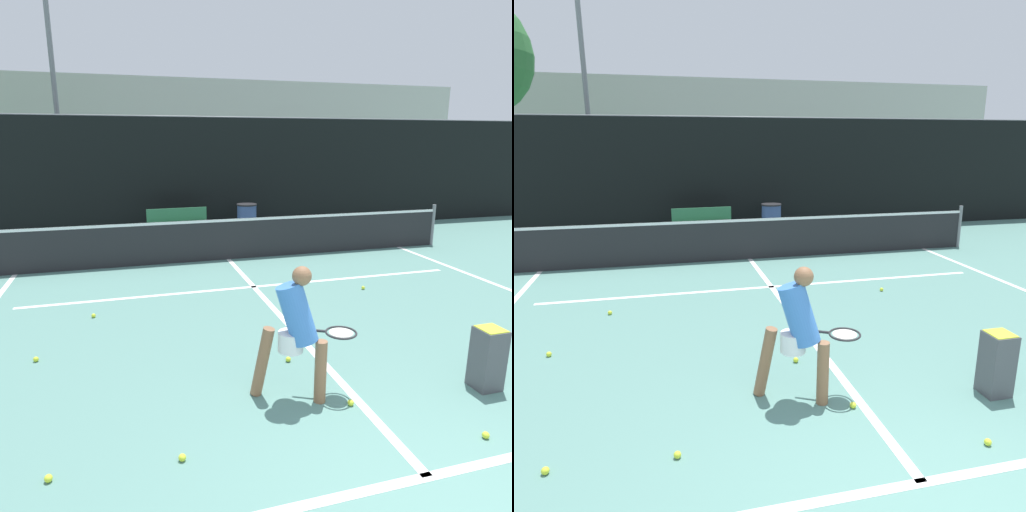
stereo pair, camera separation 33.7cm
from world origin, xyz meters
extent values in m
cube|color=white|center=(0.00, 0.61, 0.00)|extent=(11.00, 0.10, 0.01)
cube|color=white|center=(0.00, 5.83, 0.00)|extent=(8.25, 0.10, 0.01)
cube|color=white|center=(0.00, 4.29, 0.00)|extent=(0.10, 7.37, 0.01)
cylinder|color=slate|center=(5.50, 7.98, 0.53)|extent=(0.09, 0.09, 1.07)
cube|color=#232326|center=(0.00, 7.98, 0.47)|extent=(11.00, 0.02, 0.95)
cube|color=white|center=(0.00, 7.98, 0.92)|extent=(11.00, 0.03, 0.06)
cube|color=black|center=(0.00, 11.30, 1.66)|extent=(24.00, 0.06, 3.31)
cylinder|color=slate|center=(0.00, 11.30, 3.33)|extent=(24.00, 0.04, 0.04)
cylinder|color=#8C6042|center=(-0.40, 1.90, 0.34)|extent=(0.13, 0.13, 0.69)
cylinder|color=#8C6042|center=(-0.94, 2.19, 0.39)|extent=(0.30, 0.24, 0.80)
cylinder|color=white|center=(-0.68, 2.05, 0.66)|extent=(0.27, 0.27, 0.21)
cylinder|color=#3F7ACC|center=(-0.63, 2.02, 0.97)|extent=(0.45, 0.37, 0.71)
sphere|color=#8C6042|center=(-0.59, 2.00, 1.38)|extent=(0.20, 0.20, 0.20)
cylinder|color=#262628|center=(-0.40, 2.15, 0.71)|extent=(0.28, 0.17, 0.03)
torus|color=#262628|center=(-0.13, 2.00, 0.71)|extent=(0.46, 0.46, 0.02)
cylinder|color=beige|center=(-0.13, 2.00, 0.71)|extent=(0.35, 0.35, 0.01)
sphere|color=#D1E033|center=(-1.92, 1.37, 0.03)|extent=(0.07, 0.07, 0.07)
sphere|color=#D1E033|center=(-3.44, 3.71, 0.03)|extent=(0.07, 0.07, 0.07)
sphere|color=#D1E033|center=(-0.12, 1.73, 0.03)|extent=(0.07, 0.07, 0.07)
sphere|color=#D1E033|center=(0.83, 0.89, 0.03)|extent=(0.07, 0.07, 0.07)
sphere|color=#D1E033|center=(-2.83, 5.05, 0.03)|extent=(0.07, 0.07, 0.07)
sphere|color=#D1E033|center=(1.91, 5.12, 0.03)|extent=(0.07, 0.07, 0.07)
sphere|color=#D1E033|center=(-0.41, 2.83, 0.03)|extent=(0.07, 0.07, 0.07)
sphere|color=#D1E033|center=(-2.99, 1.42, 0.03)|extent=(0.07, 0.07, 0.07)
cube|color=#4C4C51|center=(1.49, 1.64, 0.35)|extent=(0.28, 0.28, 0.70)
cube|color=#D1E033|center=(1.49, 1.64, 0.68)|extent=(0.25, 0.25, 0.06)
cube|color=#33724C|center=(-0.85, 10.47, 0.44)|extent=(1.68, 0.42, 0.04)
cube|color=#33724C|center=(-0.85, 10.65, 0.65)|extent=(1.67, 0.11, 0.42)
cube|color=#333338|center=(-1.51, 10.44, 0.22)|extent=(0.06, 0.32, 0.44)
cube|color=#333338|center=(-0.18, 10.50, 0.22)|extent=(0.06, 0.32, 0.44)
cylinder|color=#384C7F|center=(1.11, 10.46, 0.44)|extent=(0.55, 0.55, 0.89)
cylinder|color=black|center=(1.11, 10.46, 0.91)|extent=(0.58, 0.58, 0.04)
cube|color=black|center=(4.76, 15.53, 0.40)|extent=(1.65, 4.20, 0.81)
cube|color=#1E2328|center=(4.76, 15.32, 1.07)|extent=(1.38, 2.52, 0.54)
cylinder|color=black|center=(5.50, 16.87, 0.30)|extent=(0.18, 0.60, 0.60)
cylinder|color=black|center=(5.50, 14.18, 0.30)|extent=(0.18, 0.60, 0.60)
cylinder|color=slate|center=(-4.14, 14.57, 4.78)|extent=(0.16, 0.16, 9.56)
cube|color=#B2ADA3|center=(0.00, 24.90, 2.97)|extent=(36.00, 2.40, 5.93)
camera|label=1|loc=(-2.25, -2.06, 2.69)|focal=32.00mm
camera|label=2|loc=(-1.92, -2.14, 2.69)|focal=32.00mm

